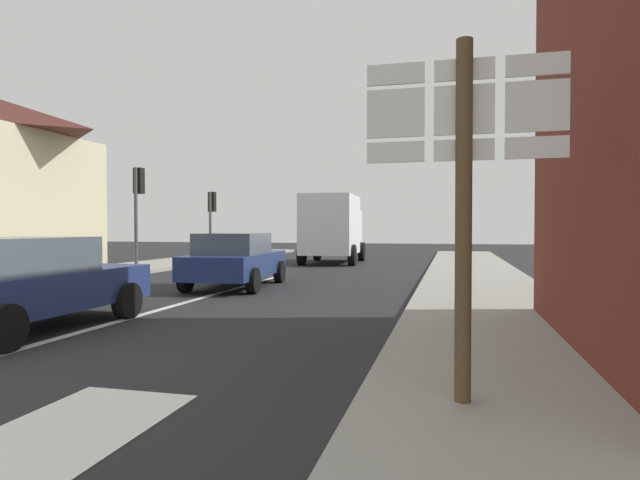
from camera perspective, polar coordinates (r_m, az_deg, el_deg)
name	(u,v)px	position (r m, az deg, el deg)	size (l,w,h in m)	color
ground_plane	(254,283)	(15.66, -7.06, -4.61)	(80.00, 80.00, 0.00)	#232326
sidewalk_right	(485,296)	(12.67, 17.19, -5.75)	(3.12, 44.00, 0.14)	gray
sidewalk_left	(18,283)	(17.34, -29.50, -3.97)	(3.12, 44.00, 0.14)	gray
lane_centre_stripe	(188,302)	(12.04, -13.91, -6.41)	(0.16, 12.00, 0.01)	silver
lane_turn_arrow	(63,433)	(4.89, -25.68, -18.06)	(1.20, 2.20, 0.01)	silver
sedan_near	(24,283)	(9.54, -29.02, -4.00)	(1.97, 4.20, 1.47)	navy
sedan_far	(235,259)	(14.65, -9.00, -2.05)	(2.22, 4.32, 1.47)	navy
delivery_truck	(333,227)	(24.33, 1.35, 1.40)	(2.68, 5.09, 3.05)	silver
route_sign_post	(464,182)	(4.71, 15.06, 5.97)	(1.66, 0.14, 3.20)	brown
traffic_light_far_left	(212,210)	(24.83, -11.47, 3.11)	(0.30, 0.49, 3.24)	#47474C
traffic_light_near_left	(138,195)	(19.71, -18.82, 4.52)	(0.30, 0.49, 3.70)	#47474C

